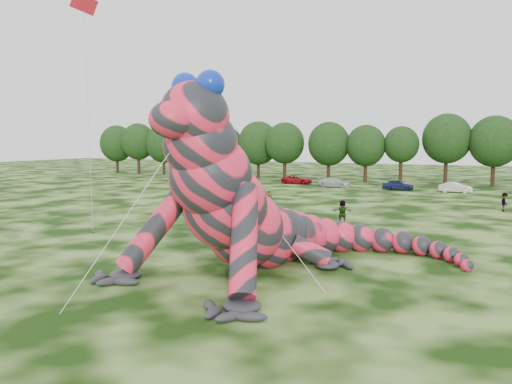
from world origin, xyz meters
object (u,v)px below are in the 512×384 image
at_px(tree_3, 192,150).
at_px(spectator_5, 342,212).
at_px(tree_1, 138,149).
at_px(tree_4, 226,151).
at_px(tree_6, 285,151).
at_px(spectator_2, 504,202).
at_px(inflatable_gecko, 262,175).
at_px(tree_10, 446,149).
at_px(car_0, 187,176).
at_px(tree_7, 329,152).
at_px(tree_11, 494,151).
at_px(car_1, 244,178).
at_px(spectator_0, 269,200).
at_px(tree_0, 117,149).
at_px(spectator_1, 238,199).
at_px(car_5, 455,187).
at_px(car_4, 398,185).
at_px(tree_9, 401,155).
at_px(car_2, 297,180).
at_px(tree_5, 258,150).
at_px(tree_8, 366,154).
at_px(tree_2, 164,149).
at_px(flying_kite, 85,23).
at_px(car_3, 335,183).

xyz_separation_m(tree_3, spectator_5, (37.98, -39.15, -3.80)).
distance_m(tree_1, tree_4, 18.73).
bearing_deg(tree_6, spectator_2, -39.67).
height_order(inflatable_gecko, tree_10, tree_10).
bearing_deg(car_0, tree_7, -62.81).
distance_m(tree_11, car_1, 36.45).
relative_size(tree_3, spectator_0, 5.79).
relative_size(car_0, spectator_2, 2.38).
bearing_deg(tree_3, tree_1, 175.55).
xyz_separation_m(tree_0, spectator_1, (45.06, -36.27, -3.93)).
distance_m(tree_0, car_5, 65.34).
distance_m(tree_4, car_4, 34.40).
height_order(tree_1, spectator_2, tree_1).
xyz_separation_m(tree_0, tree_6, (37.00, -2.55, -0.01)).
bearing_deg(tree_4, car_4, -20.83).
distance_m(tree_1, spectator_2, 68.64).
height_order(tree_0, tree_4, tree_0).
bearing_deg(spectator_1, car_0, 29.11).
height_order(inflatable_gecko, car_0, inflatable_gecko).
bearing_deg(car_4, car_0, 82.77).
bearing_deg(car_4, car_5, -96.61).
xyz_separation_m(tree_9, tree_10, (6.33, 1.23, 0.91)).
relative_size(tree_4, spectator_5, 4.93).
bearing_deg(tree_0, spectator_1, -38.83).
relative_size(car_2, spectator_1, 2.84).
xyz_separation_m(tree_5, tree_8, (18.91, -1.45, -0.43)).
bearing_deg(inflatable_gecko, spectator_5, 102.27).
xyz_separation_m(inflatable_gecko, tree_11, (11.97, 55.30, 0.23)).
height_order(tree_4, car_5, tree_4).
bearing_deg(tree_2, spectator_1, -46.89).
xyz_separation_m(tree_6, spectator_5, (19.82, -38.76, -3.83)).
bearing_deg(inflatable_gecko, tree_9, 104.76).
xyz_separation_m(car_1, car_5, (30.42, -2.02, -0.07)).
height_order(car_1, spectator_0, spectator_0).
distance_m(tree_5, car_4, 28.38).
bearing_deg(tree_7, inflatable_gecko, -77.56).
distance_m(car_1, car_4, 23.43).
xyz_separation_m(tree_5, tree_6, (5.57, -1.75, -0.15)).
distance_m(flying_kite, tree_8, 55.45).
relative_size(tree_7, car_2, 2.03).
bearing_deg(tree_1, tree_3, -4.45).
bearing_deg(spectator_2, tree_8, 17.31).
bearing_deg(tree_7, car_5, -28.25).
bearing_deg(tree_2, tree_0, 177.66).
distance_m(car_5, spectator_5, 29.31).
distance_m(tree_3, spectator_0, 44.60).
distance_m(tree_11, car_0, 46.15).
bearing_deg(car_5, car_3, 87.78).
relative_size(flying_kite, car_2, 3.32).
distance_m(tree_2, spectator_1, 49.21).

